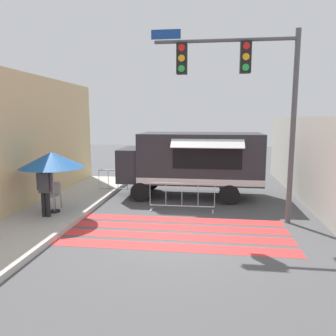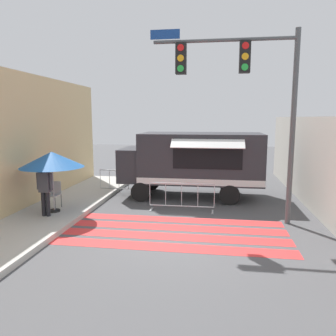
% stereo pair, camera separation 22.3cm
% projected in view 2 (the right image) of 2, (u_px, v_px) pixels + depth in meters
% --- Properties ---
extents(ground_plane, '(60.00, 60.00, 0.00)m').
position_uv_depth(ground_plane, '(173.00, 237.00, 9.04)').
color(ground_plane, '#4C4C4F').
extents(concrete_wall_right, '(0.20, 16.00, 3.30)m').
position_uv_depth(concrete_wall_right, '(318.00, 166.00, 11.06)').
color(concrete_wall_right, '#A39E93').
rests_on(concrete_wall_right, ground_plane).
extents(crosswalk_painted, '(6.40, 2.84, 0.01)m').
position_uv_depth(crosswalk_painted, '(175.00, 232.00, 9.42)').
color(crosswalk_painted, red).
rests_on(crosswalk_painted, ground_plane).
extents(food_truck, '(5.71, 2.83, 2.64)m').
position_uv_depth(food_truck, '(190.00, 159.00, 13.43)').
color(food_truck, '#2D2D33').
rests_on(food_truck, ground_plane).
extents(traffic_signal_pole, '(4.38, 0.29, 5.89)m').
position_uv_depth(traffic_signal_pole, '(245.00, 84.00, 9.75)').
color(traffic_signal_pole, '#515456').
rests_on(traffic_signal_pole, ground_plane).
extents(patio_umbrella, '(2.06, 2.06, 2.01)m').
position_uv_depth(patio_umbrella, '(52.00, 160.00, 10.65)').
color(patio_umbrella, black).
rests_on(patio_umbrella, sidewalk_left).
extents(folding_chair, '(0.46, 0.46, 0.91)m').
position_uv_depth(folding_chair, '(53.00, 192.00, 11.31)').
color(folding_chair, '#4C4C51').
rests_on(folding_chair, sidewalk_left).
extents(vendor_person, '(0.53, 0.22, 1.66)m').
position_uv_depth(vendor_person, '(45.00, 187.00, 10.29)').
color(vendor_person, black).
rests_on(vendor_person, sidewalk_left).
extents(barricade_front, '(2.29, 0.44, 1.01)m').
position_uv_depth(barricade_front, '(182.00, 197.00, 11.46)').
color(barricade_front, '#B7BABF').
rests_on(barricade_front, ground_plane).
extents(barricade_side, '(1.72, 0.44, 1.01)m').
position_uv_depth(barricade_side, '(119.00, 182.00, 14.32)').
color(barricade_side, '#B7BABF').
rests_on(barricade_side, ground_plane).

